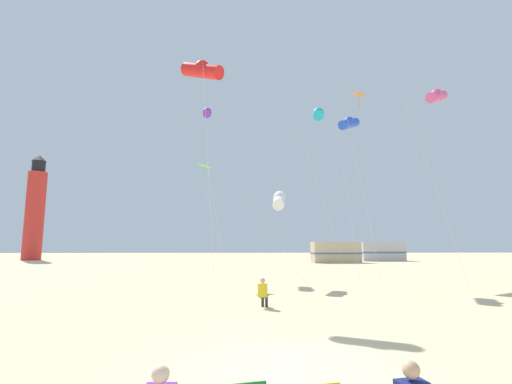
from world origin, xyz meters
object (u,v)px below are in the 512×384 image
Objects in this scene: kite_tube_rainbow at (437,96)px; rv_van_tan at (336,252)px; kite_diamond_lime at (205,170)px; kite_tube_scarlet at (202,70)px; kite_tube_violet at (207,113)px; rv_van_silver at (382,251)px; kite_diamond_orange at (359,103)px; kite_flyer_standing at (263,292)px; kite_tube_white at (279,200)px; kite_tube_blue at (349,123)px; lighthouse_distant at (35,210)px; kite_tube_cyan at (319,115)px.

kite_tube_rainbow reaches higher than rv_van_tan.
kite_diamond_lime is 0.67× the size of kite_tube_scarlet.
kite_tube_violet is 36.68m from rv_van_silver.
kite_tube_rainbow is 1.01× the size of kite_diamond_orange.
kite_tube_rainbow is at bearing -2.64° from kite_diamond_lime.
rv_van_tan is (4.67, 26.18, -10.69)m from kite_diamond_orange.
rv_van_tan is at bearing 91.10° from kite_tube_rainbow.
kite_flyer_standing is 9.07m from kite_tube_white.
kite_tube_blue is at bearing -20.49° from kite_tube_violet.
lighthouse_distant is at bearing 175.97° from rv_van_silver.
rv_van_silver is at bearing -4.61° from lighthouse_distant.
rv_van_silver reaches higher than kite_flyer_standing.
kite_diamond_orange is (-5.19, 0.49, -0.34)m from kite_tube_rainbow.
kite_tube_violet is at bearing 156.11° from kite_tube_rainbow.
kite_tube_cyan is 0.92× the size of kite_diamond_orange.
kite_tube_violet is 1.17× the size of kite_tube_blue.
kite_tube_rainbow is (15.63, -0.72, 5.07)m from kite_diamond_lime.
kite_tube_rainbow is 16.35m from kite_tube_scarlet.
kite_tube_violet reaches higher than kite_tube_blue.
kite_tube_rainbow reaches higher than kite_flyer_standing.
lighthouse_distant reaches higher than kite_tube_blue.
kite_tube_cyan is 1.01× the size of kite_tube_scarlet.
rv_van_tan is at bearing 79.88° from kite_diamond_orange.
kite_tube_scarlet is 1.99× the size of kite_tube_white.
rv_van_silver is at bearing 58.78° from kite_tube_scarlet.
kite_tube_blue is at bearing 89.36° from kite_diamond_orange.
lighthouse_distant is (-38.24, 35.77, -3.38)m from kite_tube_cyan.
rv_van_silver is (15.82, 31.41, -9.83)m from kite_tube_cyan.
kite_flyer_standing is 0.10× the size of kite_tube_cyan.
lighthouse_distant reaches higher than rv_van_tan.
kite_diamond_orange is 2.00× the size of rv_van_silver.
lighthouse_distant is (-41.05, 33.34, -3.64)m from kite_tube_blue.
kite_tube_cyan is at bearing -38.53° from kite_tube_violet.
rv_van_tan is at bearing 65.82° from kite_tube_scarlet.
kite_tube_white reaches higher than rv_van_silver.
kite_flyer_standing is at bearing -52.89° from lighthouse_distant.
kite_tube_blue is at bearing -39.08° from lighthouse_distant.
kite_tube_white is (-10.85, -0.76, -7.22)m from kite_tube_rainbow.
kite_tube_scarlet reaches higher than rv_van_tan.
kite_tube_rainbow reaches higher than kite_tube_white.
kite_diamond_orange reaches higher than kite_tube_cyan.
kite_tube_white is at bearing -176.01° from kite_tube_rainbow.
kite_tube_blue is at bearing -105.52° from kite_flyer_standing.
kite_flyer_standing is at bearing -100.54° from kite_tube_white.
kite_diamond_orange reaches higher than rv_van_silver.
kite_tube_cyan reaches higher than kite_tube_scarlet.
kite_tube_blue is at bearing 41.98° from kite_tube_scarlet.
kite_tube_rainbow is at bearing -129.21° from kite_flyer_standing.
rv_van_silver is (8.37, 5.35, 0.00)m from rv_van_tan.
kite_diamond_lime is at bearing -49.40° from lighthouse_distant.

